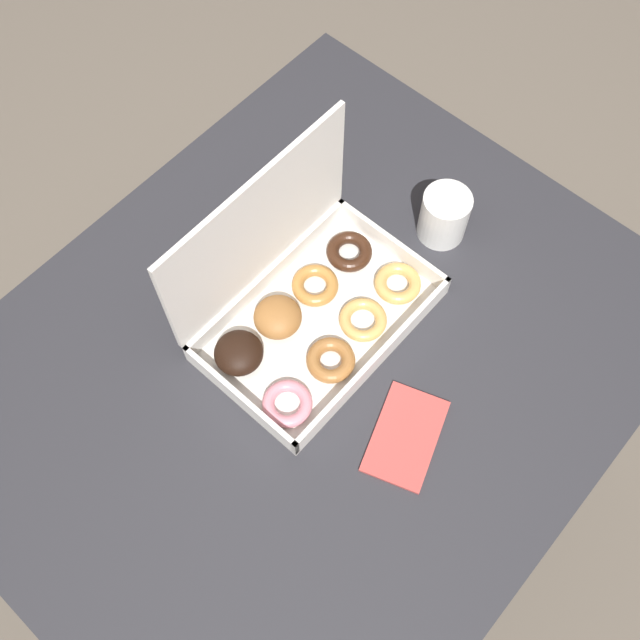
# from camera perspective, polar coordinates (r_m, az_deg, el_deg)

# --- Properties ---
(ground_plane) EXTENTS (8.00, 8.00, 0.00)m
(ground_plane) POSITION_cam_1_polar(r_m,az_deg,el_deg) (1.84, -0.53, -11.64)
(ground_plane) COLOR #6B6054
(dining_table) EXTENTS (1.08, 0.89, 0.71)m
(dining_table) POSITION_cam_1_polar(r_m,az_deg,el_deg) (1.26, -0.76, -4.61)
(dining_table) COLOR #2D2D33
(dining_table) RESTS_ON ground_plane
(donut_box) EXTENTS (0.37, 0.24, 0.27)m
(donut_box) POSITION_cam_1_polar(r_m,az_deg,el_deg) (1.15, -1.51, 1.46)
(donut_box) COLOR silver
(donut_box) RESTS_ON dining_table
(coffee_mug) EXTENTS (0.08, 0.08, 0.09)m
(coffee_mug) POSITION_cam_1_polar(r_m,az_deg,el_deg) (1.26, 9.45, 7.89)
(coffee_mug) COLOR white
(coffee_mug) RESTS_ON dining_table
(paper_napkin) EXTENTS (0.17, 0.14, 0.01)m
(paper_napkin) POSITION_cam_1_polar(r_m,az_deg,el_deg) (1.13, 6.42, -8.90)
(paper_napkin) COLOR #CC4C47
(paper_napkin) RESTS_ON dining_table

